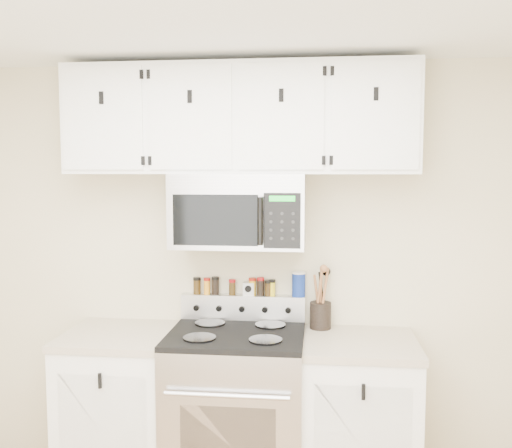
{
  "coord_description": "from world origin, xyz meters",
  "views": [
    {
      "loc": [
        0.46,
        -1.69,
        1.86
      ],
      "look_at": [
        0.11,
        1.45,
        1.56
      ],
      "focal_mm": 40.0,
      "sensor_mm": 36.0,
      "label": 1
    }
  ],
  "objects": [
    {
      "name": "salt_canister",
      "position": [
        0.34,
        1.71,
        1.18
      ],
      "size": [
        0.08,
        0.08,
        0.15
      ],
      "color": "navy",
      "rests_on": "range"
    },
    {
      "name": "microwave",
      "position": [
        0.0,
        1.55,
        1.63
      ],
      "size": [
        0.76,
        0.44,
        0.42
      ],
      "color": "#9E9EA3",
      "rests_on": "back_wall"
    },
    {
      "name": "utensil_crock",
      "position": [
        0.47,
        1.66,
        1.01
      ],
      "size": [
        0.13,
        0.13,
        0.37
      ],
      "color": "black",
      "rests_on": "base_cabinet_right"
    },
    {
      "name": "spice_jar_0",
      "position": [
        -0.29,
        1.71,
        1.15
      ],
      "size": [
        0.05,
        0.05,
        0.1
      ],
      "color": "#38270D",
      "rests_on": "range"
    },
    {
      "name": "spice_jar_4",
      "position": [
        0.06,
        1.71,
        1.15
      ],
      "size": [
        0.04,
        0.04,
        0.11
      ],
      "color": "#C39117",
      "rests_on": "range"
    },
    {
      "name": "kitchen_timer",
      "position": [
        0.04,
        1.71,
        1.14
      ],
      "size": [
        0.07,
        0.06,
        0.08
      ],
      "primitive_type": "cube",
      "rotation": [
        0.0,
        0.0,
        0.03
      ],
      "color": "silver",
      "rests_on": "range"
    },
    {
      "name": "spice_jar_3",
      "position": [
        -0.07,
        1.71,
        1.15
      ],
      "size": [
        0.04,
        0.04,
        0.09
      ],
      "color": "#39280D",
      "rests_on": "range"
    },
    {
      "name": "spice_jar_6",
      "position": [
        0.16,
        1.71,
        1.15
      ],
      "size": [
        0.05,
        0.05,
        0.09
      ],
      "color": "#3B270E",
      "rests_on": "range"
    },
    {
      "name": "spice_jar_2",
      "position": [
        -0.17,
        1.71,
        1.15
      ],
      "size": [
        0.05,
        0.05,
        0.11
      ],
      "color": "black",
      "rests_on": "range"
    },
    {
      "name": "spice_jar_1",
      "position": [
        -0.22,
        1.71,
        1.15
      ],
      "size": [
        0.04,
        0.04,
        0.1
      ],
      "color": "orange",
      "rests_on": "range"
    },
    {
      "name": "base_cabinet_right",
      "position": [
        0.69,
        1.45,
        0.46
      ],
      "size": [
        0.64,
        0.62,
        0.92
      ],
      "color": "white",
      "rests_on": "floor"
    },
    {
      "name": "base_cabinet_left",
      "position": [
        -0.69,
        1.45,
        0.46
      ],
      "size": [
        0.64,
        0.62,
        0.92
      ],
      "color": "white",
      "rests_on": "floor"
    },
    {
      "name": "spice_jar_5",
      "position": [
        0.11,
        1.71,
        1.16
      ],
      "size": [
        0.04,
        0.04,
        0.11
      ],
      "color": "black",
      "rests_on": "range"
    },
    {
      "name": "upper_cabinets",
      "position": [
        -0.0,
        1.58,
        2.15
      ],
      "size": [
        2.0,
        0.35,
        0.62
      ],
      "color": "white",
      "rests_on": "back_wall"
    },
    {
      "name": "back_wall",
      "position": [
        0.0,
        1.75,
        1.25
      ],
      "size": [
        3.5,
        0.01,
        2.5
      ],
      "primitive_type": "cube",
      "color": "#BFB68F",
      "rests_on": "floor"
    },
    {
      "name": "range",
      "position": [
        0.0,
        1.43,
        0.49
      ],
      "size": [
        0.76,
        0.65,
        1.1
      ],
      "color": "#B7B7BA",
      "rests_on": "floor"
    },
    {
      "name": "spice_jar_7",
      "position": [
        0.18,
        1.71,
        1.15
      ],
      "size": [
        0.04,
        0.04,
        0.1
      ],
      "color": "yellow",
      "rests_on": "range"
    }
  ]
}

